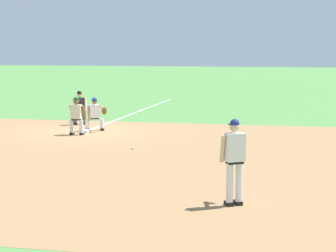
{
  "coord_description": "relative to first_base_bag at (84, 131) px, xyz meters",
  "views": [
    {
      "loc": [
        -24.16,
        -8.67,
        3.39
      ],
      "look_at": [
        -7.39,
        -4.99,
        1.27
      ],
      "focal_mm": 70.0,
      "sensor_mm": 36.0,
      "label": 1
    }
  ],
  "objects": [
    {
      "name": "ground_plane",
      "position": [
        0.0,
        0.0,
        -0.04
      ],
      "size": [
        160.0,
        160.0,
        0.0
      ],
      "primitive_type": "plane",
      "color": "#518942"
    },
    {
      "name": "pitcher",
      "position": [
        -10.52,
        -7.12,
        1.01
      ],
      "size": [
        0.85,
        0.57,
        1.86
      ],
      "color": "black",
      "rests_on": "ground"
    },
    {
      "name": "baserunner",
      "position": [
        -0.79,
        0.03,
        0.75
      ],
      "size": [
        0.45,
        0.6,
        1.46
      ],
      "color": "black",
      "rests_on": "ground"
    },
    {
      "name": "first_base_bag",
      "position": [
        0.0,
        0.0,
        0.0
      ],
      "size": [
        0.38,
        0.38,
        0.09
      ],
      "primitive_type": "cube",
      "color": "white",
      "rests_on": "ground"
    },
    {
      "name": "infield_dirt_patch",
      "position": [
        -5.28,
        -3.56,
        -0.04
      ],
      "size": [
        18.0,
        18.0,
        0.01
      ],
      "primitive_type": "cube",
      "color": "#9E754C",
      "rests_on": "ground"
    },
    {
      "name": "foul_line_stripe",
      "position": [
        8.05,
        0.0,
        -0.04
      ],
      "size": [
        16.1,
        0.1,
        0.0
      ],
      "primitive_type": "cube",
      "color": "white",
      "rests_on": "ground"
    },
    {
      "name": "first_baseman",
      "position": [
        0.45,
        -0.31,
        0.69
      ],
      "size": [
        0.81,
        1.04,
        1.34
      ],
      "color": "black",
      "rests_on": "ground"
    },
    {
      "name": "baseball",
      "position": [
        -3.74,
        -3.02,
        -0.01
      ],
      "size": [
        0.07,
        0.07,
        0.07
      ],
      "primitive_type": "sphere",
      "color": "white",
      "rests_on": "ground"
    },
    {
      "name": "umpire",
      "position": [
        2.32,
        1.03,
        0.75
      ],
      "size": [
        0.63,
        0.68,
        1.46
      ],
      "color": "black",
      "rests_on": "ground"
    }
  ]
}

